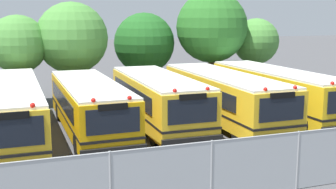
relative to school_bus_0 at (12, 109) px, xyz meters
name	(u,v)px	position (x,y,z in m)	size (l,w,h in m)	color
ground_plane	(160,126)	(6.88, -0.05, -1.40)	(160.00, 160.00, 0.00)	#424244
school_bus_0	(12,109)	(0.00, 0.00, 0.00)	(2.45, 11.43, 2.66)	yellow
school_bus_1	(90,105)	(3.41, -0.08, -0.05)	(2.59, 9.89, 2.56)	#EAA80C
school_bus_2	(158,99)	(6.77, -0.12, 0.01)	(2.74, 9.34, 2.69)	yellow
school_bus_3	(223,95)	(10.29, -0.25, 0.00)	(2.67, 10.71, 2.66)	yellow
school_bus_4	(276,90)	(13.73, 0.11, 0.01)	(2.55, 10.79, 2.68)	yellow
tree_1	(17,45)	(0.45, 7.52, 2.33)	(3.48, 3.48, 5.54)	#4C3823
tree_2	(73,37)	(3.77, 7.71, 2.73)	(4.47, 4.47, 6.33)	#4C3823
tree_3	(145,42)	(8.80, 8.78, 2.25)	(4.17, 4.17, 5.69)	#4C3823
tree_4	(212,27)	(13.18, 7.28, 3.27)	(4.89, 4.89, 7.14)	#4C3823
tree_5	(257,42)	(16.91, 7.50, 2.22)	(3.31, 3.31, 5.29)	#4C3823
chainlink_fence	(256,165)	(6.91, -9.13, -0.40)	(21.06, 0.07, 1.93)	#9EA0A3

